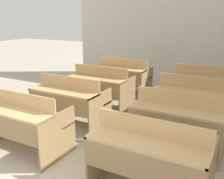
# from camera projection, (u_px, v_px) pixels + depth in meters

# --- Properties ---
(wall_back) EXTENTS (6.53, 0.06, 3.20)m
(wall_back) POSITION_uv_depth(u_px,v_px,m) (179.00, 27.00, 7.31)
(wall_back) COLOR beige
(wall_back) RESTS_ON ground_plane
(bench_front_left) EXTENTS (1.29, 0.74, 0.90)m
(bench_front_left) POSITION_uv_depth(u_px,v_px,m) (21.00, 121.00, 3.78)
(bench_front_left) COLOR #98794F
(bench_front_left) RESTS_ON ground_plane
(bench_front_right) EXTENTS (1.29, 0.74, 0.90)m
(bench_front_right) POSITION_uv_depth(u_px,v_px,m) (150.00, 155.00, 2.86)
(bench_front_right) COLOR #997A50
(bench_front_right) RESTS_ON ground_plane
(bench_second_left) EXTENTS (1.29, 0.74, 0.90)m
(bench_second_left) POSITION_uv_depth(u_px,v_px,m) (69.00, 100.00, 4.70)
(bench_second_left) COLOR #97794E
(bench_second_left) RESTS_ON ground_plane
(bench_second_right) EXTENTS (1.29, 0.74, 0.90)m
(bench_second_right) POSITION_uv_depth(u_px,v_px,m) (178.00, 120.00, 3.80)
(bench_second_right) COLOR #9A7C52
(bench_second_right) RESTS_ON ground_plane
(bench_third_left) EXTENTS (1.29, 0.74, 0.90)m
(bench_third_left) POSITION_uv_depth(u_px,v_px,m) (100.00, 86.00, 5.63)
(bench_third_left) COLOR olive
(bench_third_left) RESTS_ON ground_plane
(bench_third_right) EXTENTS (1.29, 0.74, 0.90)m
(bench_third_right) POSITION_uv_depth(u_px,v_px,m) (193.00, 99.00, 4.73)
(bench_third_right) COLOR #987A4F
(bench_third_right) RESTS_ON ground_plane
(bench_back_left) EXTENTS (1.29, 0.74, 0.90)m
(bench_back_left) POSITION_uv_depth(u_px,v_px,m) (123.00, 75.00, 6.60)
(bench_back_left) COLOR #98794F
(bench_back_left) RESTS_ON ground_plane
(bench_back_right) EXTENTS (1.29, 0.74, 0.90)m
(bench_back_right) POSITION_uv_depth(u_px,v_px,m) (205.00, 85.00, 5.65)
(bench_back_right) COLOR #95764C
(bench_back_right) RESTS_ON ground_plane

